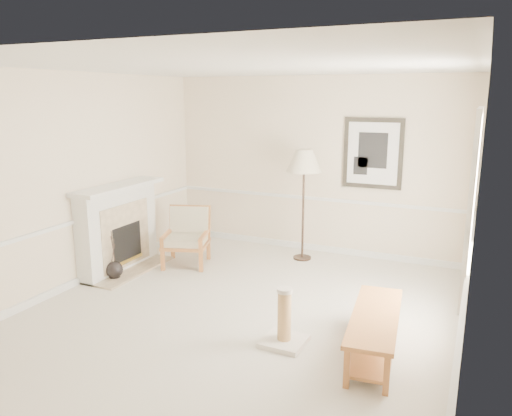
# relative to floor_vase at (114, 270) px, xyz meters

# --- Properties ---
(ground) EXTENTS (5.50, 5.50, 0.00)m
(ground) POSITION_rel_floor_vase_xyz_m (2.15, -0.22, -0.13)
(ground) COLOR silver
(ground) RESTS_ON ground
(room) EXTENTS (5.04, 5.54, 2.92)m
(room) POSITION_rel_floor_vase_xyz_m (2.29, -0.14, 1.73)
(room) COLOR beige
(room) RESTS_ON ground
(fireplace) EXTENTS (0.64, 1.64, 1.31)m
(fireplace) POSITION_rel_floor_vase_xyz_m (-0.19, 0.38, 0.51)
(fireplace) COLOR white
(fireplace) RESTS_ON ground
(floor_vase) EXTENTS (0.25, 0.25, 0.72)m
(floor_vase) POSITION_rel_floor_vase_xyz_m (0.00, 0.00, 0.00)
(floor_vase) COLOR black
(floor_vase) RESTS_ON ground
(armchair) EXTENTS (0.86, 0.89, 0.88)m
(armchair) POSITION_rel_floor_vase_xyz_m (0.57, 1.07, 0.34)
(armchair) COLOR #A86136
(armchair) RESTS_ON ground
(floor_lamp) EXTENTS (0.65, 0.65, 1.77)m
(floor_lamp) POSITION_rel_floor_vase_xyz_m (2.15, 1.99, 1.41)
(floor_lamp) COLOR black
(floor_lamp) RESTS_ON ground
(bench) EXTENTS (0.61, 1.56, 0.44)m
(bench) POSITION_rel_floor_vase_xyz_m (3.83, -0.58, 0.16)
(bench) COLOR #A86136
(bench) RESTS_ON ground
(scratching_post) EXTENTS (0.46, 0.46, 0.63)m
(scratching_post) POSITION_rel_floor_vase_xyz_m (2.92, -0.77, 0.07)
(scratching_post) COLOR silver
(scratching_post) RESTS_ON ground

